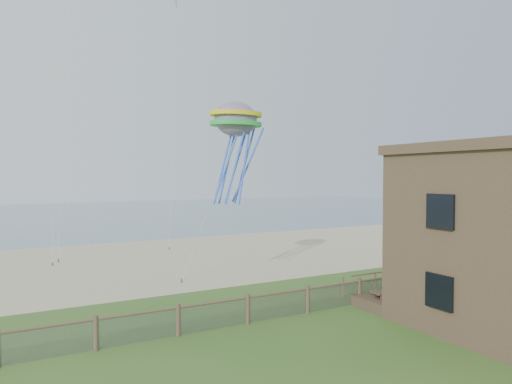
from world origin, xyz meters
The scene contains 7 objects.
ground centered at (0.00, 0.00, 0.00)m, with size 160.00×160.00×0.00m, color #31581E.
sand_beach centered at (0.00, 22.00, 0.00)m, with size 72.00×20.00×0.02m, color #C6B28F.
ocean centered at (0.00, 66.00, 0.00)m, with size 160.00×68.00×0.02m, color slate.
chainlink_fence centered at (0.00, 6.00, 0.55)m, with size 36.20×0.20×1.25m, color brown, non-canonical shape.
motel_deck centered at (13.00, 5.00, 0.25)m, with size 15.00×2.00×0.50m, color brown.
picnic_table centered at (6.90, 5.00, 0.35)m, with size 1.64×1.24×0.69m, color brown, non-canonical shape.
octopus_kite centered at (2.03, 11.21, 7.57)m, with size 2.91×2.06×6.00m, color #D74E21, non-canonical shape.
Camera 1 is at (-8.64, -10.50, 6.11)m, focal length 32.00 mm.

